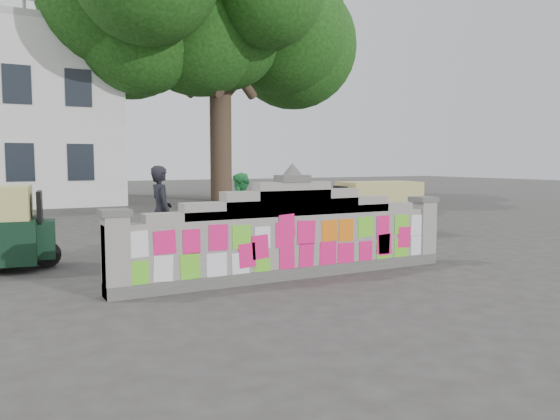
{
  "coord_description": "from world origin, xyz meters",
  "views": [
    {
      "loc": [
        -4.67,
        -8.21,
        2.04
      ],
      "look_at": [
        0.3,
        1.0,
        1.1
      ],
      "focal_mm": 35.0,
      "sensor_mm": 36.0,
      "label": 1
    }
  ],
  "objects": [
    {
      "name": "ground",
      "position": [
        0.0,
        0.0,
        0.0
      ],
      "size": [
        100.0,
        100.0,
        0.0
      ],
      "primitive_type": "plane",
      "color": "#383533",
      "rests_on": "ground"
    },
    {
      "name": "parapet_wall",
      "position": [
        -0.0,
        -0.01,
        0.75
      ],
      "size": [
        6.48,
        0.44,
        2.01
      ],
      "color": "#4C4C49",
      "rests_on": "ground"
    },
    {
      "name": "shade_tree",
      "position": [
        6.0,
        18.0,
        8.94
      ],
      "size": [
        12.0,
        10.0,
        12.0
      ],
      "color": "#38281E",
      "rests_on": "ground"
    },
    {
      "name": "cyclist_bike",
      "position": [
        -1.82,
        1.77,
        0.5
      ],
      "size": [
        1.93,
        0.69,
        1.01
      ],
      "primitive_type": "imported",
      "rotation": [
        0.0,
        0.0,
        1.58
      ],
      "color": "black",
      "rests_on": "ground"
    },
    {
      "name": "cyclist_rider",
      "position": [
        -1.82,
        1.77,
        0.85
      ],
      "size": [
        0.42,
        0.63,
        1.71
      ],
      "primitive_type": "imported",
      "rotation": [
        0.0,
        0.0,
        1.58
      ],
      "color": "black",
      "rests_on": "ground"
    },
    {
      "name": "pedestrian",
      "position": [
        0.37,
        3.0,
        0.89
      ],
      "size": [
        0.69,
        0.88,
        1.78
      ],
      "primitive_type": "imported",
      "rotation": [
        0.0,
        0.0,
        -1.55
      ],
      "color": "green",
      "rests_on": "ground"
    },
    {
      "name": "rickshaw_right",
      "position": [
        4.71,
        3.62,
        0.77
      ],
      "size": [
        2.74,
        1.5,
        1.48
      ],
      "rotation": [
        0.0,
        0.0,
        3.03
      ],
      "color": "#113318",
      "rests_on": "ground"
    }
  ]
}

